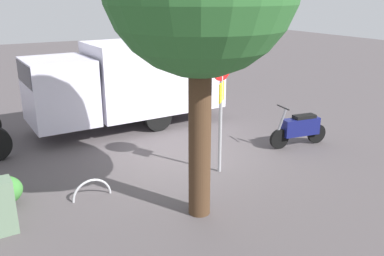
% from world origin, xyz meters
% --- Properties ---
extents(ground_plane, '(60.00, 60.00, 0.00)m').
position_xyz_m(ground_plane, '(0.00, 0.00, 0.00)').
color(ground_plane, '#4F484A').
extents(box_truck_near, '(7.77, 2.52, 2.69)m').
position_xyz_m(box_truck_near, '(0.19, -3.54, 1.53)').
color(box_truck_near, black).
rests_on(box_truck_near, ground).
extents(motorcycle, '(1.81, 0.59, 1.20)m').
position_xyz_m(motorcycle, '(-3.39, 0.57, 0.52)').
color(motorcycle, black).
rests_on(motorcycle, ground).
extents(stop_sign, '(0.71, 0.33, 2.99)m').
position_xyz_m(stop_sign, '(-0.45, 0.98, 1.99)').
color(stop_sign, '#9E9EA3').
rests_on(stop_sign, ground).
extents(bike_rack_hoop, '(0.85, 0.09, 0.85)m').
position_xyz_m(bike_rack_hoop, '(2.64, 0.81, 0.00)').
color(bike_rack_hoop, '#B7B7BC').
rests_on(bike_rack_hoop, ground).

